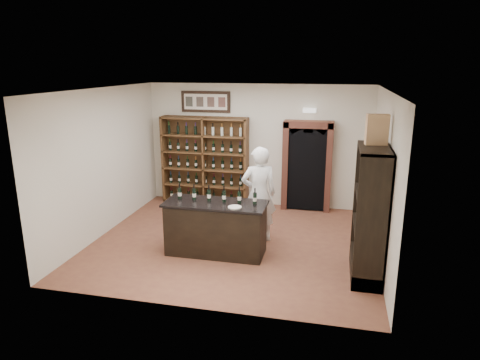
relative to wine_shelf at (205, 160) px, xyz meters
name	(u,v)px	position (x,y,z in m)	size (l,w,h in m)	color
floor	(234,241)	(1.30, -2.33, -1.10)	(5.50, 5.50, 0.00)	brown
ceiling	(233,89)	(1.30, -2.33, 1.90)	(5.50, 5.50, 0.00)	white
wall_back	(257,146)	(1.30, 0.17, 0.40)	(5.50, 0.04, 3.00)	beige
wall_left	(104,162)	(-1.45, -2.33, 0.40)	(0.04, 5.00, 3.00)	beige
wall_right	(383,177)	(4.05, -2.33, 0.40)	(0.04, 5.00, 3.00)	beige
wine_shelf	(205,160)	(0.00, 0.00, 0.00)	(2.20, 0.38, 2.20)	#57341E
framed_picture	(206,102)	(0.00, 0.14, 1.45)	(1.25, 0.04, 0.52)	black
arched_doorway	(307,164)	(2.55, 0.00, 0.04)	(1.17, 0.35, 2.17)	black
emergency_light	(310,110)	(2.55, 0.09, 1.30)	(0.30, 0.10, 0.10)	white
tasting_counter	(216,228)	(1.10, -2.93, -0.61)	(1.88, 0.78, 1.00)	black
counter_bottle_0	(180,193)	(0.38, -2.86, 0.01)	(0.07, 0.07, 0.30)	black
counter_bottle_1	(194,194)	(0.67, -2.86, 0.01)	(0.07, 0.07, 0.30)	black
counter_bottle_2	(209,195)	(0.96, -2.86, 0.01)	(0.07, 0.07, 0.30)	black
counter_bottle_3	(224,196)	(1.24, -2.86, 0.01)	(0.07, 0.07, 0.30)	black
counter_bottle_4	(239,197)	(1.53, -2.86, 0.01)	(0.07, 0.07, 0.30)	black
counter_bottle_5	(255,198)	(1.82, -2.86, 0.01)	(0.07, 0.07, 0.30)	black
side_cabinet	(370,234)	(3.82, -3.23, -0.35)	(0.48, 1.20, 2.20)	black
shopkeeper	(259,194)	(1.76, -2.13, -0.14)	(0.70, 0.46, 1.92)	white
plate	(235,207)	(1.51, -3.14, -0.09)	(0.24, 0.24, 0.02)	silver
wine_crate	(377,130)	(3.82, -3.02, 1.34)	(0.35, 0.14, 0.49)	tan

